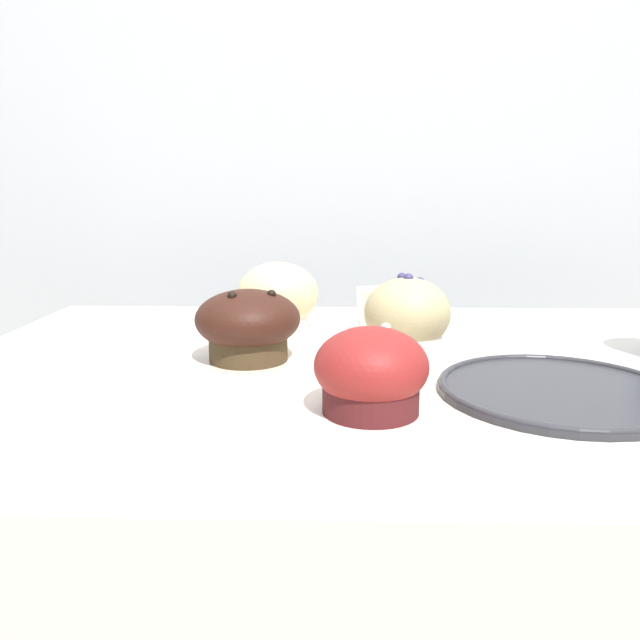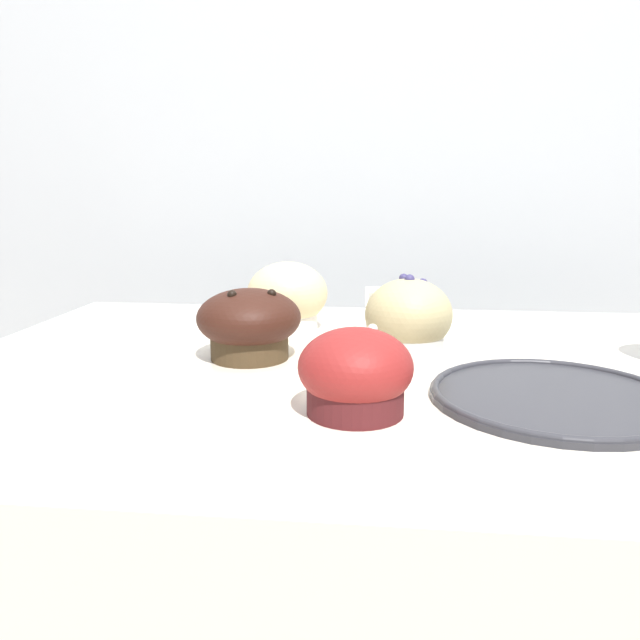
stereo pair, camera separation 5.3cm
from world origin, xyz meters
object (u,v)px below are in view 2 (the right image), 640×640
object	(u,v)px
muffin_front_center	(288,298)
serving_plate	(555,396)
muffin_front_left	(249,323)
muffin_back_left	(355,374)
muffin_back_right	(404,322)

from	to	relation	value
muffin_front_center	serving_plate	size ratio (longest dim) A/B	0.48
muffin_front_left	serving_plate	size ratio (longest dim) A/B	0.52
muffin_back_left	muffin_front_left	xyz separation A→B (m)	(-0.12, 0.16, 0.01)
muffin_back_right	serving_plate	bearing A→B (deg)	-42.38
muffin_front_left	serving_plate	distance (m)	0.32
serving_plate	muffin_back_left	bearing A→B (deg)	-164.07
muffin_back_left	serving_plate	size ratio (longest dim) A/B	0.44
muffin_front_left	muffin_back_right	bearing A→B (deg)	3.38
muffin_back_left	muffin_back_right	xyz separation A→B (m)	(0.04, 0.17, 0.01)
muffin_back_right	serving_plate	size ratio (longest dim) A/B	0.43
serving_plate	muffin_front_center	bearing A→B (deg)	137.73
muffin_front_center	muffin_back_left	world-z (taller)	muffin_front_center
muffin_front_center	muffin_front_left	size ratio (longest dim) A/B	0.93
muffin_front_center	muffin_back_left	xyz separation A→B (m)	(0.11, -0.30, -0.01)
muffin_back_right	muffin_front_left	size ratio (longest dim) A/B	0.83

